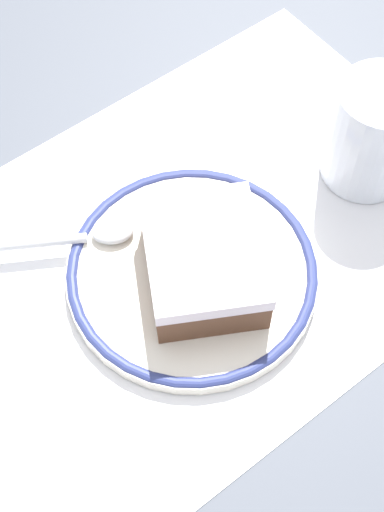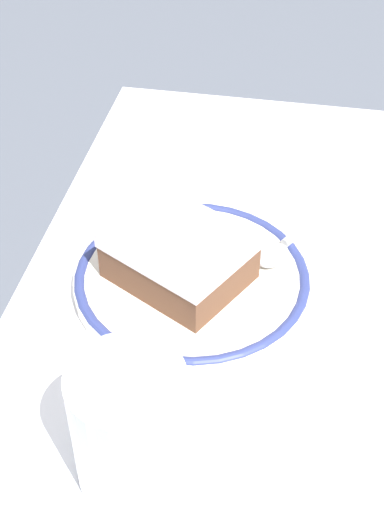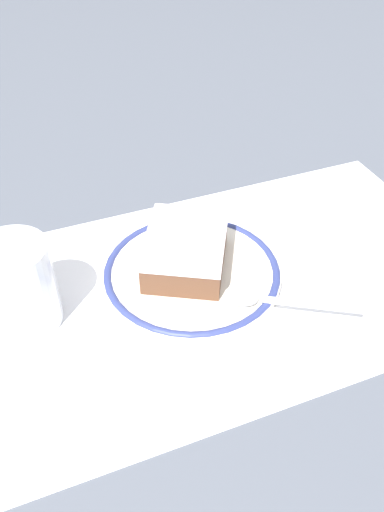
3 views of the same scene
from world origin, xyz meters
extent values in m
plane|color=#4C515B|center=(0.00, 0.00, 0.00)|extent=(2.40, 2.40, 0.00)
cube|color=white|center=(0.00, 0.00, 0.00)|extent=(0.56, 0.32, 0.00)
cylinder|color=silver|center=(-0.03, 0.02, 0.01)|extent=(0.19, 0.19, 0.01)
torus|color=navy|center=(-0.03, 0.02, 0.01)|extent=(0.19, 0.19, 0.01)
cube|color=brown|center=(-0.03, 0.03, 0.03)|extent=(0.12, 0.12, 0.03)
cube|color=white|center=(-0.03, 0.03, 0.05)|extent=(0.12, 0.13, 0.01)
ellipsoid|color=silver|center=(0.00, -0.04, 0.02)|extent=(0.04, 0.04, 0.01)
cylinder|color=silver|center=(0.06, -0.07, 0.02)|extent=(0.09, 0.06, 0.01)
cylinder|color=silver|center=(-0.20, 0.03, 0.05)|extent=(0.07, 0.07, 0.09)
cylinder|color=#B7722D|center=(-0.20, 0.03, 0.03)|extent=(0.06, 0.06, 0.05)
cube|color=white|center=(0.16, 0.07, 0.00)|extent=(0.16, 0.15, 0.00)
camera|label=1|loc=(0.14, 0.25, 0.51)|focal=54.09mm
camera|label=2|loc=(-0.45, -0.06, 0.41)|focal=51.62mm
camera|label=3|loc=(-0.18, -0.37, 0.40)|focal=37.90mm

